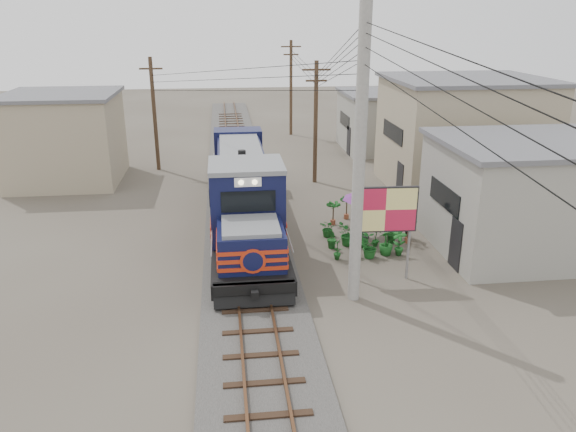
{
  "coord_description": "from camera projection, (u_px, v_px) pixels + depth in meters",
  "views": [
    {
      "loc": [
        -0.85,
        -17.7,
        9.42
      ],
      "look_at": [
        1.5,
        2.17,
        2.2
      ],
      "focal_mm": 35.0,
      "sensor_mm": 36.0,
      "label": 1
    }
  ],
  "objects": [
    {
      "name": "utility_pole_main",
      "position": [
        359.0,
        160.0,
        18.05
      ],
      "size": [
        0.4,
        0.4,
        10.0
      ],
      "color": "#9E9B93",
      "rests_on": "ground"
    },
    {
      "name": "power_lines",
      "position": [
        235.0,
        58.0,
        25.18
      ],
      "size": [
        9.65,
        19.0,
        3.3
      ],
      "color": "black",
      "rests_on": "ground"
    },
    {
      "name": "ground",
      "position": [
        253.0,
        297.0,
        19.83
      ],
      "size": [
        120.0,
        120.0,
        0.0
      ],
      "primitive_type": "plane",
      "color": "#473F35",
      "rests_on": "ground"
    },
    {
      "name": "track",
      "position": [
        242.0,
        201.0,
        29.08
      ],
      "size": [
        1.15,
        70.0,
        0.12
      ],
      "color": "#51331E",
      "rests_on": "ground"
    },
    {
      "name": "shophouse_front",
      "position": [
        526.0,
        196.0,
        23.1
      ],
      "size": [
        7.35,
        6.3,
        4.7
      ],
      "color": "gray",
      "rests_on": "ground"
    },
    {
      "name": "shophouse_left",
      "position": [
        65.0,
        138.0,
        32.78
      ],
      "size": [
        6.3,
        6.3,
        5.2
      ],
      "color": "gray",
      "rests_on": "ground"
    },
    {
      "name": "wooden_pole_far",
      "position": [
        291.0,
        86.0,
        45.18
      ],
      "size": [
        1.6,
        0.24,
        7.5
      ],
      "color": "#4C3826",
      "rests_on": "ground"
    },
    {
      "name": "vendor",
      "position": [
        404.0,
        221.0,
        24.85
      ],
      "size": [
        0.58,
        0.38,
        1.59
      ],
      "primitive_type": "imported",
      "rotation": [
        0.0,
        0.0,
        3.13
      ],
      "color": "black",
      "rests_on": "ground"
    },
    {
      "name": "locomotive",
      "position": [
        243.0,
        193.0,
        25.58
      ],
      "size": [
        2.91,
        15.81,
        3.92
      ],
      "color": "black",
      "rests_on": "ground"
    },
    {
      "name": "wooden_pole_left",
      "position": [
        154.0,
        112.0,
        34.84
      ],
      "size": [
        1.6,
        0.24,
        7.0
      ],
      "color": "#4C3826",
      "rests_on": "ground"
    },
    {
      "name": "wooden_pole_mid",
      "position": [
        316.0,
        120.0,
        32.15
      ],
      "size": [
        1.6,
        0.24,
        7.0
      ],
      "color": "#4C3826",
      "rests_on": "ground"
    },
    {
      "name": "shophouse_back",
      "position": [
        385.0,
        120.0,
        40.88
      ],
      "size": [
        6.3,
        6.3,
        4.2
      ],
      "color": "gray",
      "rests_on": "ground"
    },
    {
      "name": "shophouse_mid",
      "position": [
        462.0,
        134.0,
        31.36
      ],
      "size": [
        8.4,
        7.35,
        6.2
      ],
      "color": "gray",
      "rests_on": "ground"
    },
    {
      "name": "plant_nursery",
      "position": [
        361.0,
        239.0,
        23.63
      ],
      "size": [
        3.38,
        3.47,
        1.13
      ],
      "color": "#18571D",
      "rests_on": "ground"
    },
    {
      "name": "market_umbrella",
      "position": [
        366.0,
        194.0,
        24.36
      ],
      "size": [
        2.14,
        2.14,
        2.33
      ],
      "rotation": [
        0.0,
        0.0,
        -0.01
      ],
      "color": "black",
      "rests_on": "ground"
    },
    {
      "name": "ballast",
      "position": [
        242.0,
        205.0,
        29.14
      ],
      "size": [
        3.6,
        70.0,
        0.16
      ],
      "primitive_type": "cube",
      "color": "#595651",
      "rests_on": "ground"
    },
    {
      "name": "billboard",
      "position": [
        385.0,
        212.0,
        20.24
      ],
      "size": [
        2.36,
        0.25,
        3.64
      ],
      "rotation": [
        0.0,
        0.0,
        -0.05
      ],
      "color": "#99999E",
      "rests_on": "ground"
    }
  ]
}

